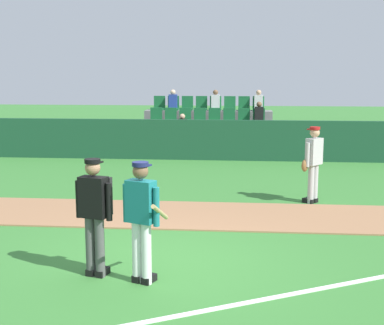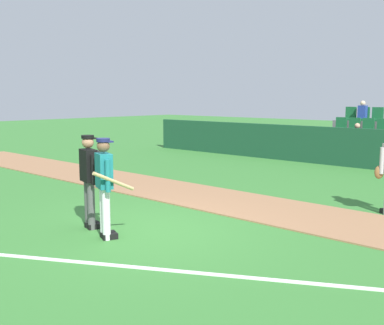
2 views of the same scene
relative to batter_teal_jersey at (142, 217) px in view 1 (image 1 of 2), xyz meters
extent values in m
plane|color=#387A33|center=(0.10, 0.82, -0.97)|extent=(80.00, 80.00, 0.00)
cube|color=#9E704C|center=(0.10, 3.72, -0.95)|extent=(28.00, 2.22, 0.03)
cube|color=white|center=(3.10, 0.32, -0.96)|extent=(10.58, 5.85, 0.01)
cube|color=#19472D|center=(0.10, 10.99, -0.28)|extent=(20.00, 0.16, 1.38)
cube|color=slate|center=(0.10, 12.87, -0.82)|extent=(5.00, 2.95, 0.30)
cube|color=slate|center=(0.10, 12.02, -0.47)|extent=(4.90, 0.85, 0.40)
cube|color=#196033|center=(-1.83, 11.92, -0.22)|extent=(0.44, 0.40, 0.08)
cube|color=#196033|center=(-1.83, 12.14, 0.03)|extent=(0.44, 0.08, 0.50)
cube|color=#196033|center=(-1.28, 11.92, -0.22)|extent=(0.44, 0.40, 0.08)
cube|color=#196033|center=(-1.28, 12.14, 0.03)|extent=(0.44, 0.08, 0.50)
cube|color=#196033|center=(-0.73, 11.92, -0.22)|extent=(0.44, 0.40, 0.08)
cube|color=#196033|center=(-0.73, 12.14, 0.03)|extent=(0.44, 0.08, 0.50)
cube|color=black|center=(-0.73, 11.97, 0.08)|extent=(0.32, 0.22, 0.52)
sphere|color=tan|center=(-0.73, 11.97, 0.43)|extent=(0.20, 0.20, 0.20)
cube|color=#196033|center=(-0.18, 11.92, -0.22)|extent=(0.44, 0.40, 0.08)
cube|color=#196033|center=(-0.18, 12.14, 0.03)|extent=(0.44, 0.08, 0.50)
cube|color=#196033|center=(0.37, 11.92, -0.22)|extent=(0.44, 0.40, 0.08)
cube|color=#196033|center=(0.37, 12.14, 0.03)|extent=(0.44, 0.08, 0.50)
cube|color=#196033|center=(0.92, 11.92, -0.22)|extent=(0.44, 0.40, 0.08)
cube|color=#196033|center=(0.92, 12.14, 0.03)|extent=(0.44, 0.08, 0.50)
cube|color=#196033|center=(1.47, 11.92, -0.22)|extent=(0.44, 0.40, 0.08)
cube|color=#196033|center=(1.47, 12.14, 0.03)|extent=(0.44, 0.08, 0.50)
cube|color=#196033|center=(2.02, 11.92, -0.22)|extent=(0.44, 0.40, 0.08)
cube|color=#196033|center=(2.02, 12.14, 0.03)|extent=(0.44, 0.08, 0.50)
cube|color=slate|center=(0.10, 12.87, -0.07)|extent=(4.90, 0.85, 0.40)
cube|color=#196033|center=(-1.83, 12.77, 0.18)|extent=(0.44, 0.40, 0.08)
cube|color=#196033|center=(-1.83, 12.99, 0.43)|extent=(0.44, 0.08, 0.50)
cube|color=#196033|center=(-1.28, 12.77, 0.18)|extent=(0.44, 0.40, 0.08)
cube|color=#196033|center=(-1.28, 12.99, 0.43)|extent=(0.44, 0.08, 0.50)
cube|color=#196033|center=(-0.73, 12.77, 0.18)|extent=(0.44, 0.40, 0.08)
cube|color=#196033|center=(-0.73, 12.99, 0.43)|extent=(0.44, 0.08, 0.50)
cube|color=#196033|center=(-0.18, 12.77, 0.18)|extent=(0.44, 0.40, 0.08)
cube|color=#196033|center=(-0.18, 12.99, 0.43)|extent=(0.44, 0.08, 0.50)
cube|color=#196033|center=(0.37, 12.77, 0.18)|extent=(0.44, 0.40, 0.08)
cube|color=#196033|center=(0.37, 12.99, 0.43)|extent=(0.44, 0.08, 0.50)
cube|color=#196033|center=(0.92, 12.77, 0.18)|extent=(0.44, 0.40, 0.08)
cube|color=#196033|center=(0.92, 12.99, 0.43)|extent=(0.44, 0.08, 0.50)
cube|color=#196033|center=(1.47, 12.77, 0.18)|extent=(0.44, 0.40, 0.08)
cube|color=#196033|center=(1.47, 12.99, 0.43)|extent=(0.44, 0.08, 0.50)
cube|color=#196033|center=(2.02, 12.77, 0.18)|extent=(0.44, 0.40, 0.08)
cube|color=#196033|center=(2.02, 12.99, 0.43)|extent=(0.44, 0.08, 0.50)
cube|color=black|center=(2.02, 12.82, 0.48)|extent=(0.32, 0.22, 0.52)
sphere|color=brown|center=(2.02, 12.82, 0.83)|extent=(0.20, 0.20, 0.20)
cube|color=slate|center=(0.10, 13.72, 0.33)|extent=(4.90, 0.85, 0.40)
cube|color=#196033|center=(-1.83, 13.62, 0.58)|extent=(0.44, 0.40, 0.08)
cube|color=#196033|center=(-1.83, 13.84, 0.83)|extent=(0.44, 0.08, 0.50)
cube|color=#196033|center=(-1.28, 13.62, 0.58)|extent=(0.44, 0.40, 0.08)
cube|color=#196033|center=(-1.28, 13.84, 0.83)|extent=(0.44, 0.08, 0.50)
cube|color=#263F99|center=(-1.28, 13.67, 0.88)|extent=(0.32, 0.22, 0.52)
sphere|color=beige|center=(-1.28, 13.67, 1.23)|extent=(0.20, 0.20, 0.20)
cube|color=#196033|center=(-0.73, 13.62, 0.58)|extent=(0.44, 0.40, 0.08)
cube|color=#196033|center=(-0.73, 13.84, 0.83)|extent=(0.44, 0.08, 0.50)
cube|color=#196033|center=(-0.18, 13.62, 0.58)|extent=(0.44, 0.40, 0.08)
cube|color=#196033|center=(-0.18, 13.84, 0.83)|extent=(0.44, 0.08, 0.50)
cube|color=#196033|center=(0.37, 13.62, 0.58)|extent=(0.44, 0.40, 0.08)
cube|color=#196033|center=(0.37, 13.84, 0.83)|extent=(0.44, 0.08, 0.50)
cube|color=silver|center=(0.37, 13.67, 0.88)|extent=(0.32, 0.22, 0.52)
sphere|color=brown|center=(0.37, 13.67, 1.23)|extent=(0.20, 0.20, 0.20)
cube|color=#196033|center=(0.92, 13.62, 0.58)|extent=(0.44, 0.40, 0.08)
cube|color=#196033|center=(0.92, 13.84, 0.83)|extent=(0.44, 0.08, 0.50)
cube|color=#196033|center=(1.47, 13.62, 0.58)|extent=(0.44, 0.40, 0.08)
cube|color=#196033|center=(1.47, 13.84, 0.83)|extent=(0.44, 0.08, 0.50)
cube|color=#196033|center=(2.02, 13.62, 0.58)|extent=(0.44, 0.40, 0.08)
cube|color=#196033|center=(2.02, 13.84, 0.83)|extent=(0.44, 0.08, 0.50)
cube|color=silver|center=(2.02, 13.67, 0.88)|extent=(0.32, 0.22, 0.52)
sphere|color=tan|center=(2.02, 13.67, 1.23)|extent=(0.20, 0.20, 0.20)
cylinder|color=white|center=(-0.08, 0.03, -0.52)|extent=(0.14, 0.14, 0.90)
cylinder|color=white|center=(0.07, -0.03, -0.52)|extent=(0.14, 0.14, 0.90)
cube|color=black|center=(-0.06, 0.08, -0.92)|extent=(0.21, 0.29, 0.10)
cube|color=black|center=(0.09, 0.02, -0.92)|extent=(0.21, 0.29, 0.10)
cube|color=#197075|center=(-0.01, 0.00, 0.23)|extent=(0.45, 0.36, 0.60)
cylinder|color=#197075|center=(-0.24, 0.09, 0.18)|extent=(0.09, 0.09, 0.55)
cylinder|color=#197075|center=(0.22, -0.10, 0.18)|extent=(0.09, 0.09, 0.55)
sphere|color=brown|center=(-0.01, 0.00, 0.66)|extent=(0.22, 0.22, 0.22)
cylinder|color=#191E4C|center=(-0.01, 0.00, 0.76)|extent=(0.23, 0.23, 0.06)
cube|color=#191E4C|center=(0.03, 0.09, 0.73)|extent=(0.21, 0.18, 0.02)
cylinder|color=tan|center=(0.26, -0.01, 0.08)|extent=(0.13, 0.80, 0.41)
cylinder|color=#4C4C4C|center=(-0.82, 0.21, -0.52)|extent=(0.14, 0.14, 0.90)
cylinder|color=#4C4C4C|center=(-0.66, 0.17, -0.52)|extent=(0.14, 0.14, 0.90)
cube|color=black|center=(-0.80, 0.27, -0.92)|extent=(0.18, 0.28, 0.10)
cube|color=black|center=(-0.65, 0.23, -0.92)|extent=(0.18, 0.28, 0.10)
cube|color=black|center=(-0.74, 0.19, 0.23)|extent=(0.44, 0.32, 0.60)
cylinder|color=black|center=(-0.98, 0.26, 0.18)|extent=(0.09, 0.09, 0.55)
cylinder|color=black|center=(-0.50, 0.13, 0.18)|extent=(0.09, 0.09, 0.55)
sphere|color=#9E7051|center=(-0.74, 0.19, 0.66)|extent=(0.22, 0.22, 0.22)
cylinder|color=black|center=(-0.74, 0.19, 0.76)|extent=(0.23, 0.23, 0.06)
cube|color=black|center=(-0.71, 0.29, 0.73)|extent=(0.21, 0.16, 0.02)
cube|color=black|center=(-0.70, 0.32, 0.23)|extent=(0.45, 0.19, 0.56)
cylinder|color=#B2B2B2|center=(2.98, 5.03, -0.52)|extent=(0.14, 0.14, 0.90)
cylinder|color=#B2B2B2|center=(3.09, 5.15, -0.52)|extent=(0.14, 0.14, 0.90)
cube|color=black|center=(2.94, 5.07, -0.92)|extent=(0.27, 0.26, 0.10)
cube|color=black|center=(3.04, 5.19, -0.92)|extent=(0.27, 0.26, 0.10)
cube|color=#B2B2B2|center=(3.04, 5.09, 0.23)|extent=(0.43, 0.45, 0.60)
cylinder|color=#B2B2B2|center=(2.87, 4.90, 0.18)|extent=(0.09, 0.09, 0.55)
cylinder|color=#B2B2B2|center=(3.20, 5.28, 0.18)|extent=(0.09, 0.09, 0.55)
sphere|color=tan|center=(3.04, 5.09, 0.66)|extent=(0.22, 0.22, 0.22)
cylinder|color=#B21919|center=(3.04, 5.09, 0.76)|extent=(0.23, 0.23, 0.06)
cube|color=#B21919|center=(2.96, 5.16, 0.73)|extent=(0.21, 0.21, 0.02)
ellipsoid|color=brown|center=(2.82, 4.92, -0.07)|extent=(0.22, 0.23, 0.28)
camera|label=1|loc=(1.37, -7.29, 2.03)|focal=50.73mm
camera|label=2|loc=(6.50, -4.83, 1.49)|focal=43.99mm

